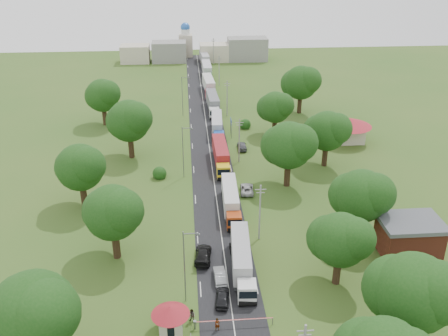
{
  "coord_description": "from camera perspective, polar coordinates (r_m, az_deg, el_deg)",
  "views": [
    {
      "loc": [
        -4.67,
        -69.18,
        41.0
      ],
      "look_at": [
        1.78,
        11.92,
        3.0
      ],
      "focal_mm": 40.0,
      "sensor_mm": 36.0,
      "label": 1
    }
  ],
  "objects": [
    {
      "name": "pole_3",
      "position": [
        124.05,
        0.36,
        8.01
      ],
      "size": [
        1.6,
        0.24,
        9.0
      ],
      "color": "gray",
      "rests_on": "ground"
    },
    {
      "name": "tree_11",
      "position": [
        83.47,
        -16.13,
        0.12
      ],
      "size": [
        8.8,
        8.8,
        11.07
      ],
      "color": "#382616",
      "rests_on": "ground"
    },
    {
      "name": "tree_4",
      "position": [
        87.79,
        7.41,
        2.63
      ],
      "size": [
        9.6,
        9.6,
        12.05
      ],
      "color": "#382616",
      "rests_on": "ground"
    },
    {
      "name": "car_verge_far",
      "position": [
        105.26,
        2.07,
        2.55
      ],
      "size": [
        1.82,
        4.5,
        1.53
      ],
      "primitive_type": "imported",
      "rotation": [
        0.0,
        0.0,
        3.14
      ],
      "color": "#4F5155",
      "rests_on": "ground"
    },
    {
      "name": "truck_0",
      "position": [
        67.31,
        2.02,
        -10.35
      ],
      "size": [
        3.09,
        13.93,
        3.85
      ],
      "color": "silver",
      "rests_on": "ground"
    },
    {
      "name": "pedestrian_near",
      "position": [
        59.45,
        -0.77,
        -17.47
      ],
      "size": [
        0.66,
        0.48,
        1.66
      ],
      "primitive_type": "imported",
      "rotation": [
        0.0,
        0.0,
        0.15
      ],
      "color": "gray",
      "rests_on": "ground"
    },
    {
      "name": "tree_6",
      "position": [
        111.59,
        5.87,
        6.95
      ],
      "size": [
        8.0,
        8.0,
        10.1
      ],
      "color": "#382616",
      "rests_on": "ground"
    },
    {
      "name": "house_brick",
      "position": [
        75.37,
        20.38,
        -7.32
      ],
      "size": [
        8.6,
        6.6,
        5.2
      ],
      "color": "maroon",
      "rests_on": "ground"
    },
    {
      "name": "truck_3",
      "position": [
        113.22,
        -0.79,
        4.88
      ],
      "size": [
        2.9,
        13.53,
        3.74
      ],
      "color": "#1A48A0",
      "rests_on": "ground"
    },
    {
      "name": "truck_7",
      "position": [
        177.06,
        -2.24,
        12.33
      ],
      "size": [
        3.17,
        14.39,
        3.97
      ],
      "color": "#ADADAD",
      "rests_on": "ground"
    },
    {
      "name": "tree_13",
      "position": [
        120.78,
        -13.71,
        8.08
      ],
      "size": [
        8.8,
        8.8,
        11.07
      ],
      "color": "#382616",
      "rests_on": "ground"
    },
    {
      "name": "pedestrian_booth",
      "position": [
        60.56,
        -3.68,
        -16.53
      ],
      "size": [
        1.08,
        1.04,
        1.75
      ],
      "primitive_type": "imported",
      "rotation": [
        0.0,
        0.0,
        -0.64
      ],
      "color": "gray",
      "rests_on": "ground"
    },
    {
      "name": "truck_5",
      "position": [
        144.17,
        -1.75,
        9.41
      ],
      "size": [
        3.21,
        14.97,
        4.14
      ],
      "color": "#B91C35",
      "rests_on": "ground"
    },
    {
      "name": "car_lane_front",
      "position": [
        63.2,
        -0.18,
        -14.57
      ],
      "size": [
        2.16,
        4.3,
        1.41
      ],
      "primitive_type": "imported",
      "rotation": [
        0.0,
        0.0,
        3.02
      ],
      "color": "black",
      "rests_on": "ground"
    },
    {
      "name": "ground",
      "position": [
        80.55,
        -0.6,
        -5.56
      ],
      "size": [
        260.0,
        260.0,
        0.0
      ],
      "primitive_type": "plane",
      "color": "#31561C",
      "rests_on": "ground"
    },
    {
      "name": "tree_5",
      "position": [
        97.36,
        11.67,
        4.2
      ],
      "size": [
        8.8,
        8.8,
        11.07
      ],
      "color": "#382616",
      "rests_on": "ground"
    },
    {
      "name": "truck_2",
      "position": [
        97.38,
        -0.37,
        1.5
      ],
      "size": [
        2.67,
        14.42,
        3.99
      ],
      "color": "yellow",
      "rests_on": "ground"
    },
    {
      "name": "tree_10",
      "position": [
        69.05,
        -12.61,
        -4.92
      ],
      "size": [
        8.8,
        8.8,
        11.07
      ],
      "color": "#382616",
      "rests_on": "ground"
    },
    {
      "name": "pole_1",
      "position": [
        72.72,
        4.12,
        -5.0
      ],
      "size": [
        1.6,
        0.24,
        9.0
      ],
      "color": "gray",
      "rests_on": "ground"
    },
    {
      "name": "tree_9",
      "position": [
        53.69,
        -20.81,
        -15.06
      ],
      "size": [
        9.6,
        9.6,
        12.05
      ],
      "color": "#382616",
      "rests_on": "ground"
    },
    {
      "name": "tree_3",
      "position": [
        74.23,
        15.42,
        -3.01
      ],
      "size": [
        8.8,
        8.8,
        11.07
      ],
      "color": "#382616",
      "rests_on": "ground"
    },
    {
      "name": "tree_7",
      "position": [
        127.14,
        8.76,
        9.63
      ],
      "size": [
        9.6,
        9.6,
        12.05
      ],
      "color": "#382616",
      "rests_on": "ground"
    },
    {
      "name": "distant_town",
      "position": [
        183.14,
        -2.85,
        13.19
      ],
      "size": [
        52.0,
        8.0,
        8.0
      ],
      "color": "gray",
      "rests_on": "ground"
    },
    {
      "name": "car_lane_rear",
      "position": [
        70.32,
        -2.41,
        -9.87
      ],
      "size": [
        2.78,
        5.65,
        1.58
      ],
      "primitive_type": "imported",
      "rotation": [
        0.0,
        0.0,
        3.03
      ],
      "color": "black",
      "rests_on": "ground"
    },
    {
      "name": "truck_1",
      "position": [
        81.33,
        0.75,
        -3.62
      ],
      "size": [
        2.64,
        13.58,
        3.76
      ],
      "color": "#A53A12",
      "rests_on": "ground"
    },
    {
      "name": "tree_2",
      "position": [
        64.54,
        13.14,
        -7.92
      ],
      "size": [
        8.0,
        8.0,
        10.1
      ],
      "color": "#382616",
      "rests_on": "ground"
    },
    {
      "name": "guard_booth",
      "position": [
        58.87,
        -6.13,
        -16.41
      ],
      "size": [
        4.4,
        4.4,
        3.45
      ],
      "color": "beige",
      "rests_on": "ground"
    },
    {
      "name": "church",
      "position": [
        190.53,
        -4.4,
        14.2
      ],
      "size": [
        5.0,
        5.0,
        12.3
      ],
      "color": "beige",
      "rests_on": "ground"
    },
    {
      "name": "pole_2",
      "position": [
        97.74,
        1.75,
        3.21
      ],
      "size": [
        1.6,
        0.24,
        9.0
      ],
      "color": "gray",
      "rests_on": "ground"
    },
    {
      "name": "tree_12",
      "position": [
        100.64,
        -10.81,
        5.35
      ],
      "size": [
        9.6,
        9.6,
        12.05
      ],
      "color": "#382616",
      "rests_on": "ground"
    },
    {
      "name": "lamp_2",
      "position": [
        124.34,
        -4.72,
        8.39
      ],
      "size": [
        2.03,
        0.22,
        10.0
      ],
      "color": "slate",
      "rests_on": "ground"
    },
    {
      "name": "road",
      "position": [
        98.26,
        -1.41,
        0.37
      ],
      "size": [
        8.0,
        200.0,
        0.04
      ],
      "primitive_type": "cube",
      "color": "black",
      "rests_on": "ground"
    },
    {
      "name": "pole_4",
      "position": [
        150.96,
        -0.56,
        11.12
      ],
      "size": [
        1.6,
        0.24,
        9.0
      ],
      "color": "gray",
      "rests_on": "ground"
    },
    {
      "name": "tree_1",
      "position": [
        56.21,
        20.82,
        -13.03
      ],
      "size": [
        9.6,
        9.6,
        12.05
      ],
      "color": "#382616",
      "rests_on": "ground"
    },
    {
      "name": "truck_4",
      "position": [
        128.63,
        -1.28,
        7.45
      ],
      "size": [
        2.99,
        14.66,
        4.05
      ],
      "color": "silver",
      "rests_on": "ground"
    },
    {
      "name": "pole_5",
      "position": [
        178.21,
        -1.21,
        13.27
      ],
      "size": [
        1.6,
        0.24,
        9.0
      ],
      "color": "gray",
      "rests_on": "ground"
    },
    {
      "name": "boom_barrier",
      "position": [
        59.76,
        -0.21,
        -17.12
      ],
      "size": [
        9.22,
        0.35,
        1.18
      ],
      "color": "slate",
      "rests_on": "ground"
    },
    {
      "name": "car_verge_near",
      "position": [
        87.6,
        2.63,
        -2.41
      ],
      "size": [
        2.65,
        5.0,
        1.34
      ],
      "primitive_type": "imported",
      "rotation": [
        0.0,
        0.0,
        3.05
      ],
      "color": "#B2B2B2",
      "rests_on": "ground"
    },
    {
      "name": "house_cream",
      "position": [
        111.5,
        13.9,
        4.71
      ],
      "size": [
        10.08,
        10.08,
        5.8
      ],
      "color": "beige",
      "rests_on": "ground"
    },
    {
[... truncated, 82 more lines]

